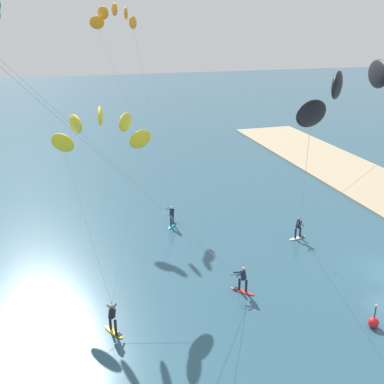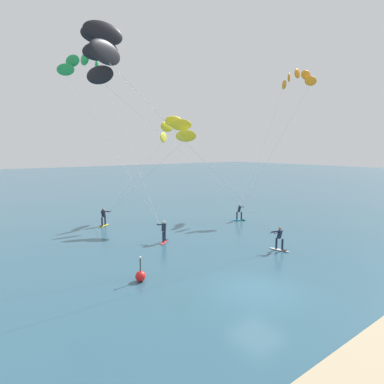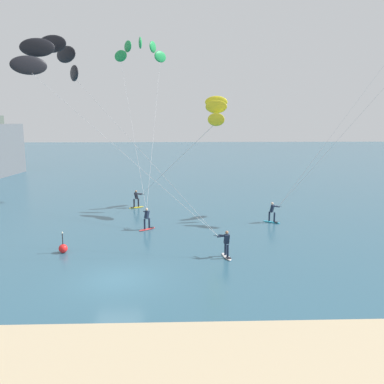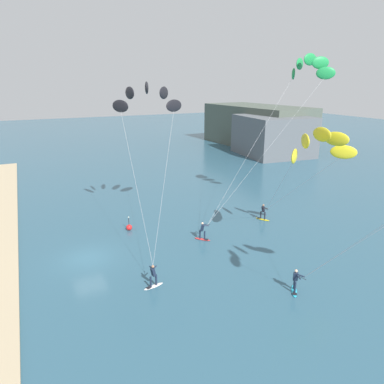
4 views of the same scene
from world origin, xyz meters
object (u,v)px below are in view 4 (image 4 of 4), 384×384
(kitesurfer_nearshore, at_px, (147,102))
(marker_buoy, at_px, (129,227))
(kitesurfer_far_out, at_px, (318,148))
(kitesurfer_downwind, at_px, (305,73))

(kitesurfer_nearshore, bearing_deg, marker_buoy, -82.74)
(kitesurfer_far_out, xyz_separation_m, marker_buoy, (-10.49, -12.44, -8.39))
(kitesurfer_far_out, bearing_deg, kitesurfer_downwind, 147.95)
(kitesurfer_downwind, distance_m, marker_buoy, 22.08)
(kitesurfer_downwind, bearing_deg, kitesurfer_far_out, -32.05)
(marker_buoy, bearing_deg, kitesurfer_far_out, 49.87)
(kitesurfer_far_out, distance_m, marker_buoy, 18.30)
(marker_buoy, bearing_deg, kitesurfer_downwind, 77.33)
(kitesurfer_nearshore, relative_size, kitesurfer_downwind, 0.84)
(kitesurfer_nearshore, relative_size, marker_buoy, 9.85)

